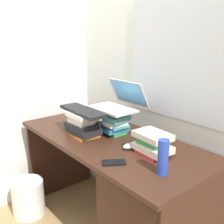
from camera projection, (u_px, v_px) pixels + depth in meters
The scene contains 13 objects.
wall_back at pixel (151, 58), 2.03m from camera, with size 6.00×0.06×2.60m.
wall_left at pixel (50, 54), 2.43m from camera, with size 0.05×6.00×2.60m, color silver.
desk at pixel (145, 207), 1.74m from camera, with size 1.51×0.69×0.76m.
book_stack_tall at pixel (113, 121), 2.02m from camera, with size 0.24×0.20×0.18m.
book_stack_keyboard_riser at pixel (83, 124), 1.98m from camera, with size 0.25×0.19×0.17m.
book_stack_side at pixel (153, 143), 1.67m from camera, with size 0.24×0.17×0.14m.
laptop at pixel (119, 102), 2.02m from camera, with size 0.35×0.32×0.20m.
keyboard at pixel (82, 111), 1.95m from camera, with size 0.42×0.14×0.02m, color black.
computer_mouse at pixel (130, 146), 1.77m from camera, with size 0.06×0.10×0.04m, color #A5A8AD.
mug at pixel (75, 111), 2.44m from camera, with size 0.12×0.08×0.10m.
water_bottle at pixel (163, 157), 1.42m from camera, with size 0.06×0.06×0.19m, color #263FA5.
cell_phone at pixel (114, 163), 1.57m from camera, with size 0.07×0.14×0.01m, color black.
wastebasket at pixel (28, 198), 2.29m from camera, with size 0.26×0.26×0.30m, color silver.
Camera 1 is at (1.42, -1.14, 1.48)m, focal length 43.84 mm.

